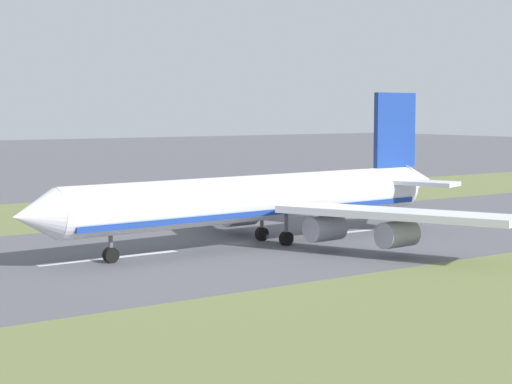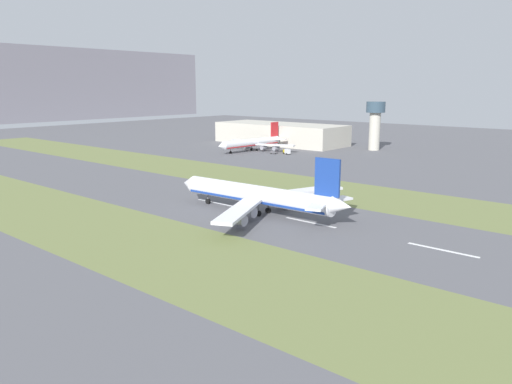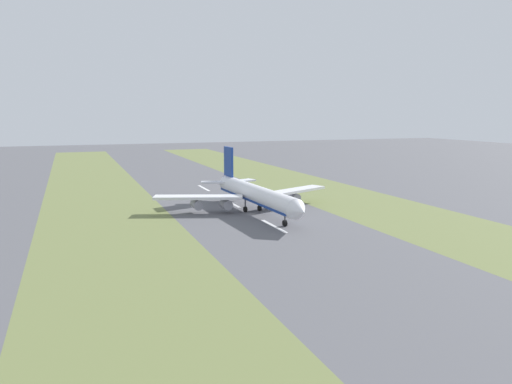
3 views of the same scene
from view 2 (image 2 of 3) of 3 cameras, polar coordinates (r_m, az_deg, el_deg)
The scene contains 12 objects.
ground_plane at distance 164.12m, azimuth 0.17°, elevation -2.23°, with size 800.00×800.00×0.00m, color #56565B.
grass_median_west at distance 134.29m, azimuth -12.41°, elevation -5.77°, with size 40.00×600.00×0.01m, color olive.
grass_median_east at distance 199.72m, azimuth 8.54°, elevation 0.20°, with size 40.00×600.00×0.01m, color olive.
centreline_dash_near at distance 134.56m, azimuth 20.55°, elevation -6.23°, with size 1.20×18.00×0.01m, color silver.
centreline_dash_mid at distance 151.82m, azimuth 6.25°, elevation -3.48°, with size 1.20×18.00×0.01m, color silver.
centreline_dash_far at distance 176.61m, azimuth -4.53°, elevation -1.25°, with size 1.20×18.00×0.01m, color silver.
airplane_main_jet at distance 159.47m, azimuth 0.54°, elevation -0.43°, with size 64.07×67.18×20.20m.
terminal_building at distance 359.85m, azimuth 2.79°, elevation 6.67°, with size 36.00×95.37×14.32m, color #BCB7A8.
control_tower at distance 330.74m, azimuth 13.46°, elevation 7.96°, with size 12.00×12.00×30.87m.
airplane_parked_apron at distance 319.29m, azimuth -0.34°, elevation 5.65°, with size 57.24×54.53×17.21m.
service_truck at distance 303.94m, azimuth 3.55°, elevation 4.65°, with size 4.66×6.35×3.10m.
apron_car at distance 305.16m, azimuth 2.02°, elevation 4.57°, with size 3.09×4.74×2.03m.
Camera 2 is at (-121.42, -102.83, 40.25)m, focal length 35.00 mm.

